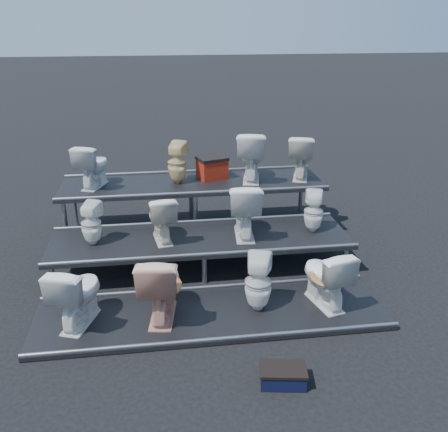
{
  "coord_description": "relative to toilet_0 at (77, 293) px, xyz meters",
  "views": [
    {
      "loc": [
        -0.57,
        -6.41,
        3.4
      ],
      "look_at": [
        0.35,
        0.1,
        0.73
      ],
      "focal_mm": 40.0,
      "sensor_mm": 36.0,
      "label": 1
    }
  ],
  "objects": [
    {
      "name": "red_crate",
      "position": [
        1.88,
        2.76,
        0.57
      ],
      "size": [
        0.52,
        0.47,
        0.31
      ],
      "primitive_type": "cube",
      "rotation": [
        0.0,
        0.0,
        0.32
      ],
      "color": "#992610",
      "rests_on": "tier_back"
    },
    {
      "name": "step_stool",
      "position": [
        2.1,
        -1.28,
        -0.36
      ],
      "size": [
        0.48,
        0.33,
        0.16
      ],
      "primitive_type": "cube",
      "rotation": [
        0.0,
        0.0,
        -0.16
      ],
      "color": "black",
      "rests_on": "ground"
    },
    {
      "name": "toilet_3",
      "position": [
        2.94,
        0.0,
        -0.01
      ],
      "size": [
        0.58,
        0.82,
        0.76
      ],
      "primitive_type": "imported",
      "rotation": [
        0.0,
        0.0,
        3.37
      ],
      "color": "white",
      "rests_on": "tier_front"
    },
    {
      "name": "tier_front",
      "position": [
        1.54,
        0.0,
        -0.41
      ],
      "size": [
        4.2,
        1.2,
        0.06
      ],
      "primitive_type": "cube",
      "color": "black",
      "rests_on": "ground"
    },
    {
      "name": "toilet_4",
      "position": [
        0.05,
        1.3,
        0.32
      ],
      "size": [
        0.36,
        0.36,
        0.6
      ],
      "primitive_type": "imported",
      "rotation": [
        0.0,
        0.0,
        2.74
      ],
      "color": "white",
      "rests_on": "tier_mid"
    },
    {
      "name": "toilet_8",
      "position": [
        -0.01,
        2.6,
        0.76
      ],
      "size": [
        0.6,
        0.76,
        0.69
      ],
      "primitive_type": "imported",
      "rotation": [
        0.0,
        0.0,
        2.77
      ],
      "color": "white",
      "rests_on": "tier_back"
    },
    {
      "name": "toilet_11",
      "position": [
        3.34,
        2.6,
        0.78
      ],
      "size": [
        0.61,
        0.8,
        0.73
      ],
      "primitive_type": "imported",
      "rotation": [
        0.0,
        0.0,
        2.82
      ],
      "color": "silver",
      "rests_on": "tier_back"
    },
    {
      "name": "toilet_0",
      "position": [
        0.0,
        0.0,
        0.0
      ],
      "size": [
        0.65,
        0.85,
        0.77
      ],
      "primitive_type": "imported",
      "rotation": [
        0.0,
        0.0,
        2.81
      ],
      "color": "white",
      "rests_on": "tier_front"
    },
    {
      "name": "tier_back",
      "position": [
        1.54,
        2.6,
        -0.01
      ],
      "size": [
        4.2,
        1.2,
        0.86
      ],
      "primitive_type": "cube",
      "color": "black",
      "rests_on": "ground"
    },
    {
      "name": "toilet_6",
      "position": [
        2.16,
        1.3,
        0.42
      ],
      "size": [
        0.52,
        0.82,
        0.8
      ],
      "primitive_type": "imported",
      "rotation": [
        0.0,
        0.0,
        3.05
      ],
      "color": "white",
      "rests_on": "tier_mid"
    },
    {
      "name": "toilet_7",
      "position": [
        3.17,
        1.3,
        0.32
      ],
      "size": [
        0.34,
        0.34,
        0.61
      ],
      "primitive_type": "imported",
      "rotation": [
        0.0,
        0.0,
        2.87
      ],
      "color": "white",
      "rests_on": "tier_mid"
    },
    {
      "name": "toilet_9",
      "position": [
        1.3,
        2.6,
        0.75
      ],
      "size": [
        0.4,
        0.4,
        0.67
      ],
      "primitive_type": "imported",
      "rotation": [
        0.0,
        0.0,
        2.74
      ],
      "color": "#E2C488",
      "rests_on": "tier_back"
    },
    {
      "name": "tier_mid",
      "position": [
        1.54,
        1.3,
        -0.21
      ],
      "size": [
        4.2,
        1.2,
        0.46
      ],
      "primitive_type": "cube",
      "color": "black",
      "rests_on": "ground"
    },
    {
      "name": "ground",
      "position": [
        1.54,
        1.3,
        -0.44
      ],
      "size": [
        80.0,
        80.0,
        0.0
      ],
      "primitive_type": "plane",
      "color": "black",
      "rests_on": "ground"
    },
    {
      "name": "toilet_2",
      "position": [
        2.1,
        0.0,
        -0.02
      ],
      "size": [
        0.4,
        0.41,
        0.72
      ],
      "primitive_type": "imported",
      "rotation": [
        0.0,
        0.0,
        2.85
      ],
      "color": "white",
      "rests_on": "tier_front"
    },
    {
      "name": "toilet_5",
      "position": [
        1.0,
        1.3,
        0.35
      ],
      "size": [
        0.46,
        0.7,
        0.66
      ],
      "primitive_type": "imported",
      "rotation": [
        0.0,
        0.0,
        3.28
      ],
      "color": "silver",
      "rests_on": "tier_mid"
    },
    {
      "name": "toilet_1",
      "position": [
        0.95,
        0.0,
        0.03
      ],
      "size": [
        0.58,
        0.88,
        0.84
      ],
      "primitive_type": "imported",
      "rotation": [
        0.0,
        0.0,
        2.99
      ],
      "color": "#E6A990",
      "rests_on": "tier_front"
    },
    {
      "name": "toilet_10",
      "position": [
        2.5,
        2.6,
        0.82
      ],
      "size": [
        0.61,
        0.87,
        0.81
      ],
      "primitive_type": "imported",
      "rotation": [
        0.0,
        0.0,
        2.93
      ],
      "color": "white",
      "rests_on": "tier_back"
    }
  ]
}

